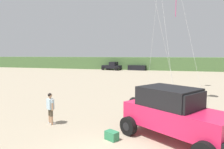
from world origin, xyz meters
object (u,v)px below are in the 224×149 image
cooler_box (112,136)px  distant_sedan (137,68)px  jeep (174,113)px  distant_pickup (112,66)px  person_watching (50,107)px

cooler_box → distant_sedan: distant_sedan is taller
jeep → distant_pickup: bearing=110.0°
jeep → distant_pickup: jeep is taller
person_watching → distant_pickup: distant_pickup is taller
person_watching → distant_sedan: 39.37m
cooler_box → distant_pickup: size_ratio=0.11×
person_watching → cooler_box: person_watching is taller
jeep → cooler_box: (-2.54, -0.68, -1.01)m
distant_pickup → distant_sedan: distant_pickup is taller
distant_pickup → distant_sedan: 6.02m
jeep → cooler_box: bearing=-164.9°
distant_sedan → cooler_box: bearing=-74.3°
person_watching → distant_sedan: (-1.93, 39.32, -0.34)m
distant_pickup → distant_sedan: (5.88, 1.27, -0.34)m
cooler_box → person_watching: bearing=-167.7°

